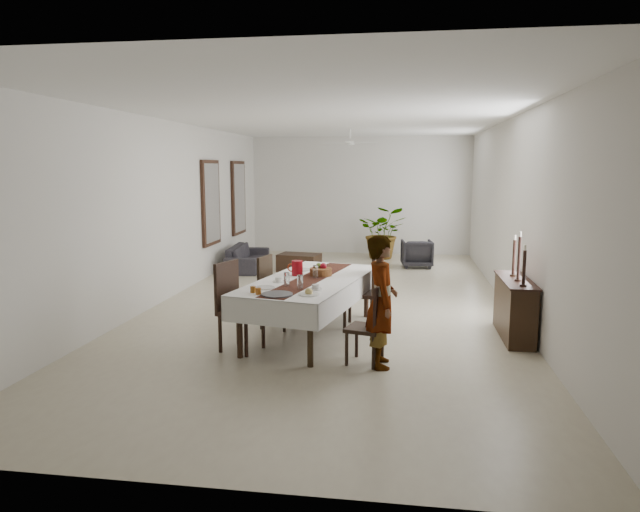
# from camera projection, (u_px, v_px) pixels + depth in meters

# --- Properties ---
(floor) EXTENTS (6.00, 12.00, 0.00)m
(floor) POSITION_uv_depth(u_px,v_px,m) (332.00, 302.00, 10.09)
(floor) COLOR #BBB294
(floor) RESTS_ON ground
(ceiling) EXTENTS (6.00, 12.00, 0.02)m
(ceiling) POSITION_uv_depth(u_px,v_px,m) (333.00, 117.00, 9.59)
(ceiling) COLOR white
(ceiling) RESTS_ON wall_back
(wall_back) EXTENTS (6.00, 0.02, 3.20)m
(wall_back) POSITION_uv_depth(u_px,v_px,m) (360.00, 196.00, 15.70)
(wall_back) COLOR silver
(wall_back) RESTS_ON floor
(wall_front) EXTENTS (6.00, 0.02, 3.20)m
(wall_front) POSITION_uv_depth(u_px,v_px,m) (225.00, 278.00, 3.98)
(wall_front) COLOR silver
(wall_front) RESTS_ON floor
(wall_left) EXTENTS (0.02, 12.00, 3.20)m
(wall_left) POSITION_uv_depth(u_px,v_px,m) (168.00, 210.00, 10.28)
(wall_left) COLOR silver
(wall_left) RESTS_ON floor
(wall_right) EXTENTS (0.02, 12.00, 3.20)m
(wall_right) POSITION_uv_depth(u_px,v_px,m) (513.00, 214.00, 9.40)
(wall_right) COLOR silver
(wall_right) RESTS_ON floor
(dining_table_top) EXTENTS (1.58, 2.75, 0.05)m
(dining_table_top) POSITION_uv_depth(u_px,v_px,m) (311.00, 281.00, 8.01)
(dining_table_top) COLOR black
(dining_table_top) RESTS_ON table_leg_fl
(table_leg_fl) EXTENTS (0.09, 0.09, 0.75)m
(table_leg_fl) POSITION_uv_depth(u_px,v_px,m) (240.00, 329.00, 7.10)
(table_leg_fl) COLOR black
(table_leg_fl) RESTS_ON floor
(table_leg_fr) EXTENTS (0.09, 0.09, 0.75)m
(table_leg_fr) POSITION_uv_depth(u_px,v_px,m) (310.00, 336.00, 6.77)
(table_leg_fr) COLOR black
(table_leg_fr) RESTS_ON floor
(table_leg_bl) EXTENTS (0.09, 0.09, 0.75)m
(table_leg_bl) POSITION_uv_depth(u_px,v_px,m) (311.00, 290.00, 9.37)
(table_leg_bl) COLOR black
(table_leg_bl) RESTS_ON floor
(table_leg_br) EXTENTS (0.09, 0.09, 0.75)m
(table_leg_br) POSITION_uv_depth(u_px,v_px,m) (366.00, 294.00, 9.04)
(table_leg_br) COLOR black
(table_leg_br) RESTS_ON floor
(tablecloth_top) EXTENTS (1.81, 2.98, 0.01)m
(tablecloth_top) POSITION_uv_depth(u_px,v_px,m) (311.00, 279.00, 8.00)
(tablecloth_top) COLOR white
(tablecloth_top) RESTS_ON dining_table_top
(tablecloth_drape_left) EXTENTS (0.58, 2.72, 0.32)m
(tablecloth_drape_left) POSITION_uv_depth(u_px,v_px,m) (270.00, 287.00, 8.24)
(tablecloth_drape_left) COLOR white
(tablecloth_drape_left) RESTS_ON dining_table_top
(tablecloth_drape_right) EXTENTS (0.58, 2.72, 0.32)m
(tablecloth_drape_right) POSITION_uv_depth(u_px,v_px,m) (353.00, 293.00, 7.81)
(tablecloth_drape_right) COLOR silver
(tablecloth_drape_right) RESTS_ON dining_table_top
(tablecloth_drape_near) EXTENTS (1.24, 0.27, 0.32)m
(tablecloth_drape_near) POSITION_uv_depth(u_px,v_px,m) (268.00, 313.00, 6.75)
(tablecloth_drape_near) COLOR silver
(tablecloth_drape_near) RESTS_ON dining_table_top
(tablecloth_drape_far) EXTENTS (1.24, 0.27, 0.32)m
(tablecloth_drape_far) POSITION_uv_depth(u_px,v_px,m) (341.00, 273.00, 9.31)
(tablecloth_drape_far) COLOR white
(tablecloth_drape_far) RESTS_ON dining_table_top
(table_runner) EXTENTS (0.92, 2.71, 0.00)m
(table_runner) POSITION_uv_depth(u_px,v_px,m) (311.00, 278.00, 8.00)
(table_runner) COLOR #4E2216
(table_runner) RESTS_ON tablecloth_top
(red_pitcher) EXTENTS (0.19, 0.19, 0.22)m
(red_pitcher) POSITION_uv_depth(u_px,v_px,m) (297.00, 268.00, 8.23)
(red_pitcher) COLOR #9B0B14
(red_pitcher) RESTS_ON tablecloth_top
(pitcher_handle) EXTENTS (0.13, 0.05, 0.13)m
(pitcher_handle) POSITION_uv_depth(u_px,v_px,m) (291.00, 268.00, 8.26)
(pitcher_handle) COLOR #97260B
(pitcher_handle) RESTS_ON red_pitcher
(wine_glass_near) EXTENTS (0.08, 0.08, 0.18)m
(wine_glass_near) POSITION_uv_depth(u_px,v_px,m) (300.00, 282.00, 7.30)
(wine_glass_near) COLOR silver
(wine_glass_near) RESTS_ON tablecloth_top
(wine_glass_mid) EXTENTS (0.08, 0.08, 0.18)m
(wine_glass_mid) POSITION_uv_depth(u_px,v_px,m) (287.00, 279.00, 7.48)
(wine_glass_mid) COLOR white
(wine_glass_mid) RESTS_ON tablecloth_top
(wine_glass_far) EXTENTS (0.08, 0.08, 0.18)m
(wine_glass_far) POSITION_uv_depth(u_px,v_px,m) (315.00, 272.00, 8.02)
(wine_glass_far) COLOR white
(wine_glass_far) RESTS_ON tablecloth_top
(teacup_right) EXTENTS (0.10, 0.10, 0.06)m
(teacup_right) POSITION_uv_depth(u_px,v_px,m) (316.00, 287.00, 7.29)
(teacup_right) COLOR silver
(teacup_right) RESTS_ON saucer_right
(saucer_right) EXTENTS (0.16, 0.16, 0.01)m
(saucer_right) POSITION_uv_depth(u_px,v_px,m) (316.00, 289.00, 7.29)
(saucer_right) COLOR silver
(saucer_right) RESTS_ON tablecloth_top
(teacup_left) EXTENTS (0.10, 0.10, 0.06)m
(teacup_left) POSITION_uv_depth(u_px,v_px,m) (278.00, 280.00, 7.76)
(teacup_left) COLOR white
(teacup_left) RESTS_ON saucer_left
(saucer_left) EXTENTS (0.16, 0.16, 0.01)m
(saucer_left) POSITION_uv_depth(u_px,v_px,m) (279.00, 282.00, 7.76)
(saucer_left) COLOR white
(saucer_left) RESTS_ON tablecloth_top
(plate_near_right) EXTENTS (0.26, 0.26, 0.02)m
(plate_near_right) POSITION_uv_depth(u_px,v_px,m) (309.00, 294.00, 6.98)
(plate_near_right) COLOR white
(plate_near_right) RESTS_ON tablecloth_top
(bread_near_right) EXTENTS (0.10, 0.10, 0.10)m
(bread_near_right) POSITION_uv_depth(u_px,v_px,m) (309.00, 292.00, 6.98)
(bread_near_right) COLOR #D9BE69
(bread_near_right) RESTS_ON plate_near_right
(plate_near_left) EXTENTS (0.26, 0.26, 0.02)m
(plate_near_left) POSITION_uv_depth(u_px,v_px,m) (265.00, 288.00, 7.37)
(plate_near_left) COLOR silver
(plate_near_left) RESTS_ON tablecloth_top
(plate_far_left) EXTENTS (0.26, 0.26, 0.02)m
(plate_far_left) POSITION_uv_depth(u_px,v_px,m) (304.00, 270.00, 8.67)
(plate_far_left) COLOR silver
(plate_far_left) RESTS_ON tablecloth_top
(serving_tray) EXTENTS (0.39, 0.39, 0.02)m
(serving_tray) POSITION_uv_depth(u_px,v_px,m) (277.00, 294.00, 6.96)
(serving_tray) COLOR #3D3D41
(serving_tray) RESTS_ON tablecloth_top
(jam_jar_a) EXTENTS (0.07, 0.07, 0.08)m
(jam_jar_a) POSITION_uv_depth(u_px,v_px,m) (258.00, 291.00, 7.00)
(jam_jar_a) COLOR #9B5116
(jam_jar_a) RESTS_ON tablecloth_top
(jam_jar_b) EXTENTS (0.07, 0.07, 0.08)m
(jam_jar_b) POSITION_uv_depth(u_px,v_px,m) (253.00, 289.00, 7.10)
(jam_jar_b) COLOR #8A4F14
(jam_jar_b) RESTS_ON tablecloth_top
(fruit_basket) EXTENTS (0.32, 0.32, 0.11)m
(fruit_basket) POSITION_uv_depth(u_px,v_px,m) (321.00, 272.00, 8.23)
(fruit_basket) COLOR brown
(fruit_basket) RESTS_ON tablecloth_top
(fruit_red) EXTENTS (0.10, 0.10, 0.10)m
(fruit_red) POSITION_uv_depth(u_px,v_px,m) (323.00, 266.00, 8.22)
(fruit_red) COLOR maroon
(fruit_red) RESTS_ON fruit_basket
(fruit_green) EXTENTS (0.09, 0.09, 0.09)m
(fruit_green) POSITION_uv_depth(u_px,v_px,m) (319.00, 266.00, 8.26)
(fruit_green) COLOR olive
(fruit_green) RESTS_ON fruit_basket
(chair_right_near_seat) EXTENTS (0.51, 0.51, 0.05)m
(chair_right_near_seat) POSITION_uv_depth(u_px,v_px,m) (365.00, 329.00, 6.89)
(chair_right_near_seat) COLOR black
(chair_right_near_seat) RESTS_ON chair_right_near_leg_fl
(chair_right_near_leg_fl) EXTENTS (0.05, 0.05, 0.41)m
(chair_right_near_leg_fl) POSITION_uv_depth(u_px,v_px,m) (373.00, 353.00, 6.71)
(chair_right_near_leg_fl) COLOR black
(chair_right_near_leg_fl) RESTS_ON floor
(chair_right_near_leg_fr) EXTENTS (0.05, 0.05, 0.41)m
(chair_right_near_leg_fr) POSITION_uv_depth(u_px,v_px,m) (382.00, 345.00, 7.01)
(chair_right_near_leg_fr) COLOR black
(chair_right_near_leg_fr) RESTS_ON floor
(chair_right_near_leg_bl) EXTENTS (0.05, 0.05, 0.41)m
(chair_right_near_leg_bl) POSITION_uv_depth(u_px,v_px,m) (347.00, 349.00, 6.85)
(chair_right_near_leg_bl) COLOR black
(chair_right_near_leg_bl) RESTS_ON floor
(chair_right_near_leg_br) EXTENTS (0.05, 0.05, 0.41)m
(chair_right_near_leg_br) POSITION_uv_depth(u_px,v_px,m) (357.00, 341.00, 7.15)
(chair_right_near_leg_br) COLOR black
(chair_right_near_leg_br) RESTS_ON floor
(chair_right_near_back) EXTENTS (0.15, 0.41, 0.53)m
(chair_right_near_back) POSITION_uv_depth(u_px,v_px,m) (380.00, 307.00, 6.77)
(chair_right_near_back) COLOR black
(chair_right_near_back) RESTS_ON chair_right_near_seat
(chair_right_far_seat) EXTENTS (0.53, 0.53, 0.06)m
(chair_right_far_seat) POSITION_uv_depth(u_px,v_px,m) (361.00, 293.00, 8.48)
(chair_right_far_seat) COLOR black
(chair_right_far_seat) RESTS_ON chair_right_far_leg_fl
(chair_right_far_leg_fl) EXTENTS (0.05, 0.05, 0.48)m
(chair_right_far_leg_fl) POSITION_uv_depth(u_px,v_px,m) (371.00, 315.00, 8.29)
(chair_right_far_leg_fl) COLOR black
(chair_right_far_leg_fl) RESTS_ON floor
(chair_right_far_leg_fr) EXTENTS (0.05, 0.05, 0.48)m
(chair_right_far_leg_fr) POSITION_uv_depth(u_px,v_px,m) (375.00, 309.00, 8.67)
(chair_right_far_leg_fr) COLOR black
(chair_right_far_leg_fr) RESTS_ON floor
(chair_right_far_leg_bl) EXTENTS (0.05, 0.05, 0.48)m
(chair_right_far_leg_bl) POSITION_uv_depth(u_px,v_px,m) (345.00, 313.00, 8.38)
(chair_right_far_leg_bl) COLOR black
(chair_right_far_leg_bl) RESTS_ON floor
(chair_right_far_leg_br) EXTENTS (0.05, 0.05, 0.48)m
(chair_right_far_leg_br) POSITION_uv_depth(u_px,v_px,m) (350.00, 307.00, 8.76)
(chair_right_far_leg_br) COLOR black
(chair_right_far_leg_br) RESTS_ON floor
(chair_right_far_back) EXTENTS (0.09, 0.49, 0.62)m
(chair_right_far_back) POSITION_uv_depth(u_px,v_px,m) (376.00, 272.00, 8.38)
(chair_right_far_back) COLOR black
(chair_right_far_back) RESTS_ON chair_right_far_seat
(chair_left_near_seat) EXTENTS (0.62, 0.62, 0.06)m
(chair_left_near_seat) POSITION_uv_depth(u_px,v_px,m) (241.00, 312.00, 7.38)
(chair_left_near_seat) COLOR black
(chair_left_near_seat) RESTS_ON chair_left_near_leg_fl
(chair_left_near_leg_fl) EXTENTS (0.06, 0.06, 0.48)m
(chair_left_near_leg_fl) POSITION_uv_depth(u_px,v_px,m) (238.00, 326.00, 7.68)
(chair_left_near_leg_fl) COLOR black
(chair_left_near_leg_fl) RESTS_ON floor
(chair_left_near_leg_fr) EXTENTS (0.06, 0.06, 0.48)m
(chair_left_near_leg_fr) POSITION_uv_depth(u_px,v_px,m) (220.00, 334.00, 7.33)
(chair_left_near_leg_fr) COLOR black
(chair_left_near_leg_fr) RESTS_ON floor
(chair_left_near_leg_bl) EXTENTS (0.06, 0.06, 0.48)m
(chair_left_near_leg_bl) POSITION_uv_depth(u_px,v_px,m) (263.00, 330.00, 7.51)
(chair_left_near_leg_bl) COLOR black
(chair_left_near_leg_bl) RESTS_ON floor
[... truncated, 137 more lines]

